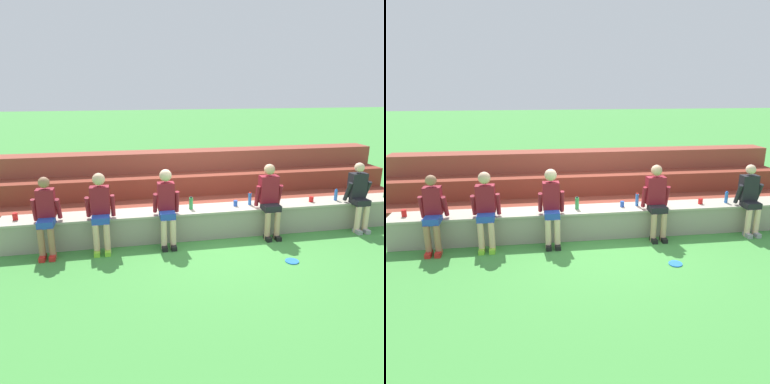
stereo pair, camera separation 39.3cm
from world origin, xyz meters
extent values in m
plane|color=#428E3D|center=(0.00, 0.00, 0.00)|extent=(80.00, 80.00, 0.00)
cube|color=gray|center=(0.00, 0.28, 0.28)|extent=(8.00, 0.55, 0.56)
cube|color=#ABA28E|center=(0.00, 0.28, 0.54)|extent=(8.04, 0.59, 0.04)
cube|color=brown|center=(0.00, 1.15, 0.23)|extent=(9.18, 0.59, 0.45)
cube|color=maroon|center=(0.00, 1.75, 0.45)|extent=(9.18, 0.59, 0.91)
cube|color=brown|center=(0.00, 2.34, 0.68)|extent=(9.18, 0.59, 1.36)
cylinder|color=#996B4C|center=(-3.21, -0.25, 0.28)|extent=(0.11, 0.11, 0.56)
cylinder|color=#996B4C|center=(-3.04, -0.25, 0.28)|extent=(0.11, 0.11, 0.56)
cube|color=red|center=(-3.21, -0.29, 0.04)|extent=(0.10, 0.22, 0.08)
cube|color=red|center=(-3.04, -0.29, 0.04)|extent=(0.10, 0.22, 0.08)
cube|color=#2347B2|center=(-3.13, -0.10, 0.61)|extent=(0.27, 0.36, 0.12)
cube|color=maroon|center=(-3.13, 0.07, 0.92)|extent=(0.30, 0.20, 0.50)
sphere|color=#996B4C|center=(-3.13, 0.07, 1.28)|extent=(0.20, 0.20, 0.20)
cylinder|color=maroon|center=(-3.33, 0.05, 0.81)|extent=(0.08, 0.18, 0.43)
cylinder|color=maroon|center=(-2.92, 0.05, 0.81)|extent=(0.08, 0.24, 0.42)
cylinder|color=#DBAD89|center=(-2.30, -0.23, 0.28)|extent=(0.11, 0.11, 0.56)
cylinder|color=#DBAD89|center=(-2.11, -0.23, 0.28)|extent=(0.11, 0.11, 0.56)
cube|color=#8CD833|center=(-2.30, -0.27, 0.04)|extent=(0.10, 0.22, 0.08)
cube|color=#8CD833|center=(-2.11, -0.27, 0.04)|extent=(0.10, 0.22, 0.08)
cube|color=#2347B2|center=(-2.21, -0.09, 0.61)|extent=(0.31, 0.34, 0.12)
cube|color=maroon|center=(-2.21, 0.06, 0.92)|extent=(0.34, 0.20, 0.50)
sphere|color=#DBAD89|center=(-2.21, 0.06, 1.30)|extent=(0.22, 0.22, 0.22)
cylinder|color=maroon|center=(-2.43, 0.04, 0.81)|extent=(0.08, 0.23, 0.42)
cylinder|color=maroon|center=(-1.99, 0.04, 0.81)|extent=(0.08, 0.17, 0.43)
cylinder|color=beige|center=(-1.10, -0.24, 0.28)|extent=(0.11, 0.11, 0.56)
cylinder|color=beige|center=(-0.94, -0.24, 0.28)|extent=(0.11, 0.11, 0.56)
cube|color=black|center=(-1.10, -0.28, 0.04)|extent=(0.10, 0.22, 0.08)
cube|color=black|center=(-0.94, -0.28, 0.04)|extent=(0.10, 0.22, 0.08)
cube|color=#2347B2|center=(-1.02, -0.09, 0.61)|extent=(0.28, 0.35, 0.12)
cube|color=maroon|center=(-1.02, 0.05, 0.93)|extent=(0.31, 0.20, 0.51)
sphere|color=beige|center=(-1.02, 0.05, 1.32)|extent=(0.23, 0.23, 0.23)
cylinder|color=maroon|center=(-1.22, 0.03, 0.81)|extent=(0.08, 0.24, 0.42)
cylinder|color=maroon|center=(-0.82, 0.03, 0.81)|extent=(0.08, 0.17, 0.43)
cylinder|color=tan|center=(0.91, -0.20, 0.28)|extent=(0.11, 0.11, 0.56)
cylinder|color=tan|center=(1.11, -0.20, 0.28)|extent=(0.11, 0.11, 0.56)
cube|color=black|center=(0.91, -0.24, 0.04)|extent=(0.10, 0.22, 0.08)
cube|color=black|center=(1.11, -0.24, 0.04)|extent=(0.10, 0.22, 0.08)
cube|color=black|center=(1.01, -0.07, 0.61)|extent=(0.32, 0.31, 0.12)
cube|color=maroon|center=(1.01, 0.09, 0.94)|extent=(0.36, 0.20, 0.54)
sphere|color=tan|center=(1.01, 0.09, 1.33)|extent=(0.21, 0.21, 0.21)
cylinder|color=maroon|center=(0.78, 0.07, 0.82)|extent=(0.08, 0.16, 0.43)
cylinder|color=maroon|center=(1.24, 0.07, 0.82)|extent=(0.08, 0.20, 0.43)
cylinder|color=beige|center=(2.84, -0.21, 0.28)|extent=(0.11, 0.11, 0.56)
cylinder|color=beige|center=(3.02, -0.21, 0.28)|extent=(0.11, 0.11, 0.56)
cube|color=#99999E|center=(2.84, -0.25, 0.04)|extent=(0.10, 0.22, 0.08)
cube|color=#99999E|center=(3.02, -0.25, 0.04)|extent=(0.10, 0.22, 0.08)
cube|color=black|center=(2.93, -0.08, 0.61)|extent=(0.30, 0.32, 0.12)
cube|color=black|center=(2.93, 0.06, 0.92)|extent=(0.33, 0.20, 0.51)
sphere|color=beige|center=(2.93, 0.06, 1.30)|extent=(0.20, 0.20, 0.20)
cylinder|color=black|center=(2.71, 0.04, 0.81)|extent=(0.08, 0.21, 0.42)
cylinder|color=black|center=(3.15, 0.04, 0.81)|extent=(0.08, 0.22, 0.42)
cylinder|color=blue|center=(2.59, 0.26, 0.67)|extent=(0.07, 0.07, 0.22)
cylinder|color=blue|center=(2.59, 0.26, 0.80)|extent=(0.04, 0.04, 0.02)
cylinder|color=blue|center=(0.72, 0.32, 0.68)|extent=(0.07, 0.07, 0.24)
cylinder|color=red|center=(0.72, 0.32, 0.82)|extent=(0.04, 0.04, 0.02)
cylinder|color=green|center=(-0.50, 0.27, 0.68)|extent=(0.08, 0.08, 0.23)
cylinder|color=black|center=(-0.50, 0.27, 0.80)|extent=(0.05, 0.05, 0.02)
cylinder|color=red|center=(2.04, 0.26, 0.62)|extent=(0.09, 0.09, 0.11)
cylinder|color=red|center=(-3.72, 0.29, 0.63)|extent=(0.09, 0.09, 0.13)
cylinder|color=blue|center=(0.41, 0.29, 0.62)|extent=(0.08, 0.08, 0.11)
cylinder|color=blue|center=(0.97, -1.18, 0.01)|extent=(0.23, 0.23, 0.02)
camera|label=1|loc=(-1.82, -6.50, 2.89)|focal=34.82mm
camera|label=2|loc=(-1.43, -6.56, 2.89)|focal=34.82mm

